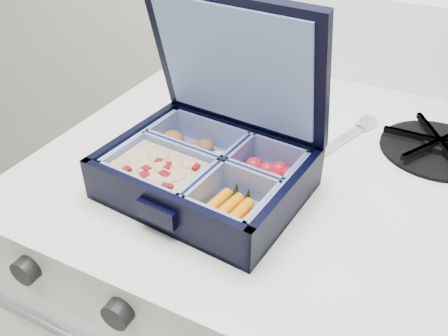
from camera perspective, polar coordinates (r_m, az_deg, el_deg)
The scene contains 4 objects.
bento_box at distance 0.59m, azimuth -2.23°, elevation -0.59°, with size 0.24×0.19×0.06m, color black, non-canonical shape.
burner_grate at distance 0.75m, azimuth 24.41°, elevation 2.63°, with size 0.16×0.16×0.02m, color black.
burner_grate_rear at distance 0.95m, azimuth 1.41°, elevation 12.62°, with size 0.19×0.19×0.02m, color black.
fork at distance 0.71m, azimuth 12.60°, elevation 2.42°, with size 0.03×0.20×0.01m, color silver, non-canonical shape.
Camera 1 is at (0.62, 1.09, 1.36)m, focal length 38.00 mm.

